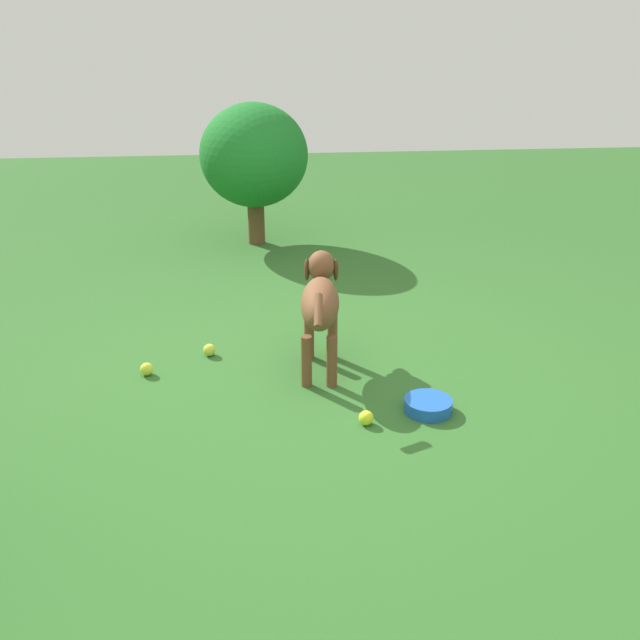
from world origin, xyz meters
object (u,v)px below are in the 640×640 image
at_px(tennis_ball_2, 315,309).
at_px(tennis_ball_3, 366,418).
at_px(tennis_ball_1, 210,350).
at_px(water_bowl, 428,405).
at_px(dog, 320,301).
at_px(tennis_ball_0, 147,369).

bearing_deg(tennis_ball_2, tennis_ball_3, 4.05).
relative_size(tennis_ball_1, water_bowl, 0.30).
bearing_deg(tennis_ball_2, dog, -3.73).
relative_size(tennis_ball_0, tennis_ball_2, 1.00).
relative_size(tennis_ball_2, tennis_ball_3, 1.00).
distance_m(dog, tennis_ball_2, 0.79).
bearing_deg(tennis_ball_0, tennis_ball_1, 122.66).
height_order(dog, tennis_ball_1, dog).
relative_size(dog, tennis_ball_3, 12.28).
xyz_separation_m(tennis_ball_0, tennis_ball_2, (-0.72, 0.93, 0.00)).
bearing_deg(tennis_ball_0, water_bowl, 68.93).
bearing_deg(dog, tennis_ball_1, 78.46).
bearing_deg(water_bowl, tennis_ball_3, -74.34).
bearing_deg(dog, tennis_ball_2, 3.91).
bearing_deg(tennis_ball_3, water_bowl, 105.66).
relative_size(tennis_ball_0, tennis_ball_3, 1.00).
xyz_separation_m(dog, water_bowl, (0.51, 0.44, -0.33)).
bearing_deg(water_bowl, tennis_ball_0, -111.07).
relative_size(dog, tennis_ball_1, 12.28).
distance_m(dog, water_bowl, 0.75).
xyz_separation_m(tennis_ball_0, water_bowl, (0.51, 1.32, -0.00)).
xyz_separation_m(tennis_ball_1, tennis_ball_2, (-0.52, 0.62, 0.00)).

